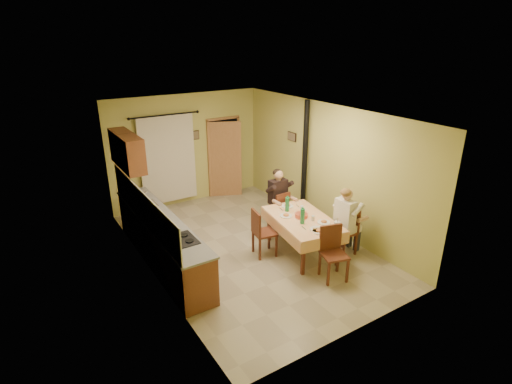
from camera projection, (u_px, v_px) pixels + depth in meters
floor at (248, 247)px, 8.32m from camera, size 4.00×6.00×0.01m
room_shell at (248, 164)px, 7.65m from camera, size 4.04×6.04×2.82m
kitchen_run at (161, 240)px, 7.60m from camera, size 0.64×3.64×1.56m
upper_cabinets at (127, 151)px, 8.03m from camera, size 0.35×1.40×0.70m
curtain at (168, 159)px, 9.86m from camera, size 1.70×0.07×2.22m
doorway at (225, 158)px, 10.71m from camera, size 0.96×0.40×2.15m
dining_table at (302, 235)px, 7.99m from camera, size 1.29×1.85×0.76m
tableware at (306, 217)px, 7.74m from camera, size 0.69×1.63×0.33m
chair_far at (279, 218)px, 8.98m from camera, size 0.38×0.38×0.92m
chair_near at (333, 264)px, 7.16m from camera, size 0.53×0.53×0.99m
chair_right at (344, 240)px, 7.98m from camera, size 0.42×0.42×0.96m
chair_left at (264, 241)px, 7.94m from camera, size 0.48×0.48×0.97m
man_far at (279, 193)px, 8.77m from camera, size 0.59×0.47×1.39m
man_right at (346, 214)px, 7.76m from camera, size 0.47×0.59×1.39m
stove_flue at (304, 177)px, 9.36m from camera, size 0.24×0.24×2.80m
picture_back at (196, 135)px, 10.13m from camera, size 0.19×0.03×0.23m
picture_right at (292, 137)px, 9.56m from camera, size 0.03×0.31×0.21m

